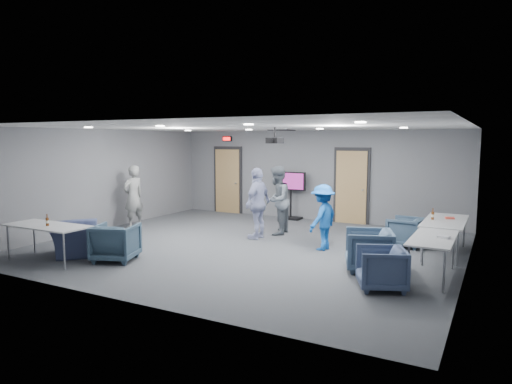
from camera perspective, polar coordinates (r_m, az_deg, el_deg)
The scene contains 29 objects.
floor at distance 10.48m, azimuth -0.89°, elevation -6.79°, with size 9.00×9.00×0.00m, color #3B3E43.
ceiling at distance 10.20m, azimuth -0.92°, elevation 8.14°, with size 9.00×9.00×0.00m, color silver.
wall_back at distance 13.87m, azimuth 7.16°, elevation 2.08°, with size 9.00×0.02×2.70m, color slate.
wall_front at distance 7.06m, azimuth -16.91°, elevation -2.43°, with size 9.00×0.02×2.70m, color slate.
wall_left at distance 13.04m, azimuth -18.47°, elevation 1.51°, with size 0.02×8.00×2.70m, color slate.
wall_right at distance 8.98m, azimuth 25.05°, elevation -0.89°, with size 0.02×8.00×2.70m, color slate.
door_left at distance 15.19m, azimuth -3.54°, elevation 1.44°, with size 1.06×0.17×2.24m.
door_right at distance 13.47m, azimuth 11.84°, elevation 0.66°, with size 1.06×0.17×2.24m.
exit_sign at distance 15.11m, azimuth -3.62°, elevation 6.66°, with size 0.32×0.08×0.16m.
hvac_diffuser at distance 12.92m, azimuth 3.22°, elevation 7.72°, with size 0.60×0.60×0.03m, color black.
downlights at distance 10.20m, azimuth -0.92°, elevation 8.05°, with size 6.18×3.78×0.02m.
person_a at distance 12.99m, azimuth -15.09°, elevation -0.57°, with size 0.63×0.41×1.72m, color gray.
person_b at distance 11.65m, azimuth 2.63°, elevation -1.05°, with size 0.85×0.67×1.76m, color slate.
person_c at distance 11.13m, azimuth 0.23°, elevation -1.43°, with size 1.02×0.43×1.75m, color #A1A9D0.
person_d at distance 10.13m, azimuth 8.33°, elevation -3.15°, with size 0.93×0.54×1.45m, color #1B59B4.
chair_right_a at distance 10.94m, azimuth 18.19°, elevation -4.75°, with size 0.72×0.74×0.67m, color #324457.
chair_right_b at distance 8.76m, azimuth 13.91°, elevation -7.06°, with size 0.82×0.85×0.77m, color #3E536C.
chair_right_c at distance 7.76m, azimuth 15.38°, elevation -9.18°, with size 0.73×0.76×0.69m, color #3E4C6B.
chair_front_a at distance 9.61m, azimuth -17.13°, elevation -6.02°, with size 0.80×0.82×0.75m, color #334758.
chair_front_b at distance 10.40m, azimuth -21.73°, elevation -5.48°, with size 1.03×0.90×0.67m, color #394263.
table_right_a at distance 10.42m, azimuth 22.55°, elevation -3.50°, with size 0.81×1.95×0.73m.
table_right_b at distance 8.57m, azimuth 21.26°, elevation -5.60°, with size 0.70×1.69×0.73m.
table_front_left at distance 10.01m, azimuth -24.64°, elevation -4.02°, with size 1.81×0.77×0.73m.
bottle_front at distance 9.88m, azimuth -24.63°, elevation -3.38°, with size 0.06×0.06×0.24m.
bottle_right at distance 10.38m, azimuth 21.22°, elevation -2.75°, with size 0.06×0.06×0.25m.
snack_box at distance 10.62m, azimuth 23.05°, elevation -3.01°, with size 0.18×0.12×0.04m, color #C84032.
wrapper at distance 8.53m, azimuth 22.39°, elevation -5.21°, with size 0.19×0.13×0.04m, color silver.
tv_stand at distance 13.92m, azimuth 4.36°, elevation -0.05°, with size 0.95×0.45×1.45m.
projector at distance 10.10m, azimuth 2.35°, elevation 6.48°, with size 0.36×0.33×0.35m.
Camera 1 is at (4.96, -8.91, 2.42)m, focal length 32.00 mm.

